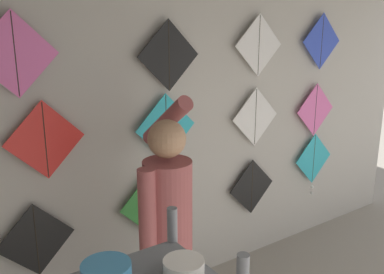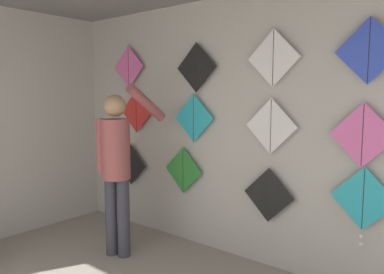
{
  "view_description": "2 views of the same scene",
  "coord_description": "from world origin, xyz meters",
  "views": [
    {
      "loc": [
        -2.16,
        0.69,
        2.33
      ],
      "look_at": [
        -0.34,
        3.31,
        1.46
      ],
      "focal_mm": 40.0,
      "sensor_mm": 36.0,
      "label": 1
    },
    {
      "loc": [
        2.24,
        0.23,
        1.78
      ],
      "look_at": [
        -0.26,
        3.31,
        1.31
      ],
      "focal_mm": 35.0,
      "sensor_mm": 36.0,
      "label": 2
    }
  ],
  "objects": [
    {
      "name": "kite_4",
      "position": [
        -1.39,
        3.55,
        1.54
      ],
      "size": [
        0.55,
        0.01,
        0.55
      ],
      "color": "red"
    },
    {
      "name": "kite_6",
      "position": [
        0.54,
        3.55,
        1.46
      ],
      "size": [
        0.55,
        0.01,
        0.55
      ],
      "color": "white"
    },
    {
      "name": "kite_0",
      "position": [
        -1.52,
        3.55,
        0.83
      ],
      "size": [
        0.55,
        0.01,
        0.55
      ],
      "color": "black"
    },
    {
      "name": "kite_7",
      "position": [
        1.39,
        3.55,
        1.43
      ],
      "size": [
        0.55,
        0.01,
        0.55
      ],
      "color": "pink"
    },
    {
      "name": "kite_3",
      "position": [
        1.42,
        3.55,
        0.86
      ],
      "size": [
        0.55,
        0.04,
        0.69
      ],
      "color": "#28B2C6"
    },
    {
      "name": "kite_5",
      "position": [
        -0.43,
        3.55,
        1.5
      ],
      "size": [
        0.55,
        0.01,
        0.55
      ],
      "color": "#28B2C6"
    },
    {
      "name": "kite_8",
      "position": [
        -1.53,
        3.55,
        2.12
      ],
      "size": [
        0.55,
        0.01,
        0.55
      ],
      "color": "pink"
    },
    {
      "name": "back_panel",
      "position": [
        0.0,
        3.64,
        1.4
      ],
      "size": [
        5.52,
        0.06,
        2.8
      ],
      "primitive_type": "cube",
      "color": "#BCB7AD",
      "rests_on": "ground"
    },
    {
      "name": "kite_2",
      "position": [
        0.53,
        3.55,
        0.76
      ],
      "size": [
        0.55,
        0.01,
        0.55
      ],
      "color": "black"
    },
    {
      "name": "kite_10",
      "position": [
        0.55,
        3.55,
        2.11
      ],
      "size": [
        0.55,
        0.01,
        0.55
      ],
      "color": "white"
    },
    {
      "name": "kite_1",
      "position": [
        -0.59,
        3.55,
        0.87
      ],
      "size": [
        0.55,
        0.01,
        0.55
      ],
      "color": "#338C38"
    },
    {
      "name": "shopkeeper",
      "position": [
        -0.89,
        2.8,
        1.06
      ],
      "size": [
        0.46,
        0.71,
        1.88
      ],
      "rotation": [
        0.0,
        0.0,
        0.31
      ],
      "color": "#383842",
      "rests_on": "ground"
    },
    {
      "name": "kite_11",
      "position": [
        1.41,
        3.55,
        2.13
      ],
      "size": [
        0.55,
        0.01,
        0.55
      ],
      "color": "blue"
    },
    {
      "name": "kite_9",
      "position": [
        -0.4,
        3.55,
        2.07
      ],
      "size": [
        0.55,
        0.01,
        0.55
      ],
      "color": "black"
    }
  ]
}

